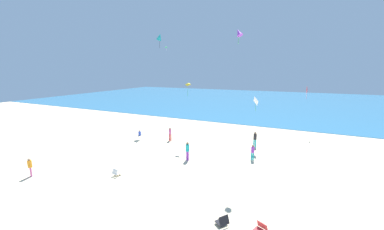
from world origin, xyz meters
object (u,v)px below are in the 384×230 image
person_3 (30,166)px  person_5 (140,133)px  person_2 (187,150)px  person_1 (170,133)px  beach_chair_near_camera (117,172)px  kite_white (256,101)px  kite_purple (239,32)px  kite_green (166,47)px  person_0 (253,151)px  person_4 (255,138)px  beach_chair_far_right (223,221)px  beach_chair_far_left (260,229)px  kite_yellow (187,84)px  kite_teal (159,37)px  kite_red (307,90)px

person_3 → person_5: size_ratio=2.15×
person_2 → person_1: bearing=-100.6°
beach_chair_near_camera → person_5: person_5 is taller
kite_white → kite_purple: 8.11m
person_2 → kite_green: kite_green is taller
person_0 → person_2: size_ratio=0.85×
person_0 → person_1: 9.91m
beach_chair_near_camera → person_1: 9.36m
person_2 → person_4: person_2 is taller
person_2 → kite_purple: 10.84m
person_1 → person_3: size_ratio=1.04×
beach_chair_far_right → kite_white: 14.13m
beach_chair_near_camera → person_0: (9.16, 7.48, 0.57)m
beach_chair_far_right → person_1: 14.92m
beach_chair_near_camera → kite_green: size_ratio=0.80×
beach_chair_near_camera → person_5: bearing=29.9°
person_1 → kite_white: bearing=84.5°
beach_chair_far_left → kite_green: 32.27m
kite_green → kite_yellow: bearing=-51.0°
kite_white → beach_chair_near_camera: bearing=-127.3°
person_1 → person_3: 13.28m
beach_chair_far_right → kite_teal: kite_teal is taller
beach_chair_far_right → person_1: person_1 is taller
person_2 → person_3: person_2 is taller
kite_white → kite_green: kite_green is taller
person_1 → kite_red: kite_red is taller
beach_chair_far_right → beach_chair_near_camera: (-9.15, 1.98, 0.00)m
person_1 → kite_purple: (8.35, -3.29, 10.10)m
beach_chair_near_camera → person_0: 11.84m
kite_purple → beach_chair_near_camera: bearing=-142.2°
person_3 → kite_teal: size_ratio=0.75×
person_1 → person_4: bearing=83.2°
beach_chair_far_left → kite_green: (-19.13, 23.15, 11.82)m
person_4 → kite_white: size_ratio=1.09×
beach_chair_near_camera → person_2: 6.32m
beach_chair_near_camera → kite_red: kite_red is taller
beach_chair_near_camera → beach_chair_far_left: bearing=-97.2°
beach_chair_near_camera → kite_white: size_ratio=0.41×
person_1 → kite_teal: size_ratio=0.78×
beach_chair_far_left → kite_teal: size_ratio=0.41×
person_4 → kite_purple: size_ratio=1.36×
kite_teal → kite_purple: bearing=-34.5°
kite_white → kite_teal: 16.34m
person_3 → kite_white: bearing=160.9°
kite_red → person_2: bearing=-125.9°
beach_chair_near_camera → kite_red: size_ratio=0.41×
kite_yellow → kite_green: kite_green is taller
beach_chair_far_right → person_2: person_2 is taller
kite_green → person_5: bearing=-75.9°
person_5 → kite_white: 14.65m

